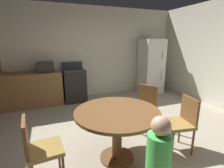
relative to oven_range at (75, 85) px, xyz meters
name	(u,v)px	position (x,y,z in m)	size (l,w,h in m)	color
ground_plane	(129,145)	(0.48, -2.56, -0.47)	(14.00, 14.00, 0.00)	#A89E89
wall_back	(87,53)	(0.48, 0.40, 0.88)	(6.06, 0.12, 2.70)	silver
kitchen_counter	(24,90)	(-1.30, 0.00, -0.02)	(1.90, 0.60, 0.90)	olive
oven_range	(75,85)	(0.00, 0.00, 0.00)	(0.60, 0.60, 1.10)	black
refrigerator	(151,66)	(2.52, -0.05, 0.41)	(0.68, 0.68, 1.76)	white
microwave	(45,67)	(-0.74, 0.00, 0.56)	(0.44, 0.32, 0.26)	#2D2B28
dining_table	(117,121)	(0.17, -2.78, 0.14)	(1.19, 1.19, 0.76)	brown
chair_west	(38,147)	(-0.86, -2.87, 0.03)	(0.43, 0.43, 0.87)	brown
chair_east	(182,121)	(1.19, -2.93, 0.03)	(0.46, 0.46, 0.87)	brown
chair_northeast	(145,105)	(1.01, -2.17, 0.03)	(0.56, 0.56, 0.87)	brown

